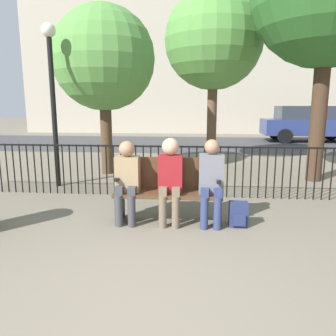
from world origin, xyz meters
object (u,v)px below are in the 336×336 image
park_bench (168,188)px  backpack (238,215)px  tree_1 (104,59)px  seated_person_0 (127,177)px  seated_person_1 (170,176)px  parked_car_0 (308,123)px  seated_person_2 (211,178)px  lamp_post (52,79)px  tree_2 (214,40)px

park_bench → backpack: 1.05m
tree_1 → seated_person_0: bearing=-69.9°
seated_person_0 → seated_person_1: size_ratio=0.96×
park_bench → tree_1: tree_1 is taller
backpack → parked_car_0: parked_car_0 is taller
seated_person_2 → parked_car_0: parked_car_0 is taller
seated_person_1 → backpack: 1.09m
tree_1 → seated_person_2: bearing=-54.3°
seated_person_1 → backpack: bearing=-2.4°
park_bench → backpack: size_ratio=4.34×
tree_1 → parked_car_0: 10.78m
seated_person_0 → seated_person_2: 1.18m
seated_person_1 → tree_1: tree_1 is taller
park_bench → seated_person_2: (0.61, -0.13, 0.19)m
park_bench → seated_person_1: bearing=-74.0°
seated_person_2 → parked_car_0: (4.83, 11.12, 0.17)m
seated_person_0 → parked_car_0: parked_car_0 is taller
seated_person_1 → seated_person_0: bearing=-179.7°
lamp_post → seated_person_2: bearing=-33.0°
lamp_post → parked_car_0: 12.15m
backpack → tree_2: size_ratio=0.07×
seated_person_0 → parked_car_0: bearing=61.6°
backpack → parked_car_0: 12.03m
backpack → tree_2: 6.13m
park_bench → lamp_post: lamp_post is taller
seated_person_0 → backpack: bearing=-1.4°
seated_person_1 → tree_2: (0.78, 5.16, 2.72)m
seated_person_0 → seated_person_2: size_ratio=0.97×
park_bench → tree_2: (0.81, 5.03, 2.94)m
seated_person_1 → seated_person_2: (0.57, -0.00, -0.02)m
park_bench → tree_2: bearing=80.8°
park_bench → seated_person_2: 0.65m
park_bench → backpack: (0.99, -0.16, -0.31)m
seated_person_0 → tree_2: size_ratio=0.25×
tree_1 → lamp_post: 1.60m
park_bench → seated_person_0: size_ratio=1.30×
tree_1 → tree_2: bearing=34.5°
seated_person_0 → parked_car_0: (6.01, 11.12, 0.17)m
tree_1 → tree_2: (2.62, 1.80, 0.71)m
lamp_post → parked_car_0: (7.93, 9.10, -1.33)m
seated_person_2 → tree_1: 4.61m
backpack → tree_1: bearing=129.5°
seated_person_2 → lamp_post: (-3.10, 2.02, 1.50)m
lamp_post → parked_car_0: bearing=48.9°
tree_1 → lamp_post: tree_1 is taller
tree_2 → lamp_post: bearing=-136.4°
seated_person_0 → lamp_post: lamp_post is taller
backpack → parked_car_0: (4.44, 11.16, 0.67)m
seated_person_2 → backpack: (0.39, -0.04, -0.50)m
tree_2 → parked_car_0: size_ratio=1.15×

